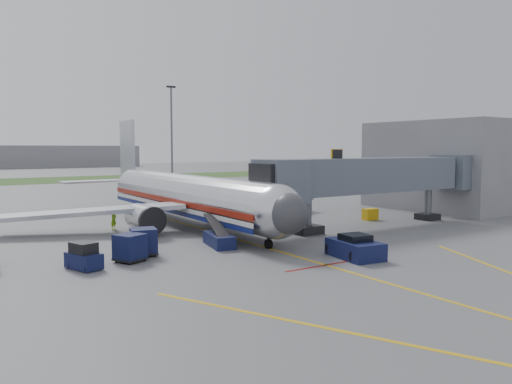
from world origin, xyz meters
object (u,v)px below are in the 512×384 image
airliner (186,196)px  baggage_tug (84,257)px  pushback_tug (355,248)px  belt_loader (219,239)px  ramp_worker (114,219)px

airliner → baggage_tug: size_ratio=14.29×
airliner → pushback_tug: airliner is taller
airliner → baggage_tug: airliner is taller
pushback_tug → belt_loader: 9.74m
pushback_tug → baggage_tug: (-15.19, 6.45, 0.06)m
baggage_tug → ramp_worker: ramp_worker is taller
pushback_tug → ramp_worker: 21.46m
baggage_tug → belt_loader: (9.82, 1.67, -0.17)m
baggage_tug → ramp_worker: size_ratio=1.36×
belt_loader → ramp_worker: bearing=109.9°
airliner → ramp_worker: 6.79m
pushback_tug → baggage_tug: bearing=157.0°
airliner → belt_loader: bearing=-103.2°
pushback_tug → baggage_tug: 16.51m
ramp_worker → baggage_tug: bearing=-154.6°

